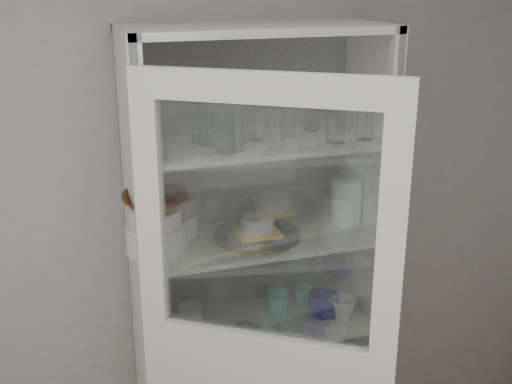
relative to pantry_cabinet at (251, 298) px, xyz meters
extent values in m
cube|color=gray|center=(-0.20, 0.16, 0.36)|extent=(3.60, 0.02, 2.60)
cube|color=beige|center=(-0.48, -0.06, 0.11)|extent=(0.03, 0.45, 2.10)
cube|color=beige|center=(0.48, -0.06, 0.11)|extent=(0.03, 0.45, 2.10)
cube|color=slate|center=(0.00, 0.15, 0.11)|extent=(1.00, 0.03, 2.10)
cube|color=beige|center=(0.00, -0.06, 1.14)|extent=(1.00, 0.45, 0.03)
cube|color=beige|center=(0.00, -0.08, -0.09)|extent=(0.94, 0.42, 0.02)
cube|color=beige|center=(0.00, -0.08, 0.31)|extent=(0.94, 0.42, 0.02)
cube|color=beige|center=(0.00, -0.08, 0.71)|extent=(0.94, 0.42, 0.02)
cube|color=beige|center=(-0.13, -0.54, 1.01)|extent=(0.76, 0.55, 0.10)
cube|color=beige|center=(-0.46, -0.31, 0.56)|extent=(0.10, 0.08, 0.80)
cube|color=beige|center=(0.20, -0.77, 0.56)|extent=(0.10, 0.08, 0.80)
cube|color=silver|center=(-0.13, -0.54, 0.56)|extent=(0.60, 0.42, 0.78)
cylinder|color=silver|center=(-0.41, -0.22, 0.79)|extent=(0.09, 0.09, 0.14)
cylinder|color=silver|center=(-0.12, -0.20, 0.78)|extent=(0.07, 0.07, 0.12)
cylinder|color=silver|center=(-0.17, -0.20, 0.80)|extent=(0.08, 0.08, 0.15)
cylinder|color=silver|center=(-0.16, -0.22, 0.79)|extent=(0.08, 0.08, 0.13)
cylinder|color=silver|center=(0.03, -0.20, 0.78)|extent=(0.07, 0.07, 0.13)
cylinder|color=silver|center=(0.28, -0.18, 0.80)|extent=(0.10, 0.10, 0.15)
cylinder|color=silver|center=(0.41, -0.18, 0.79)|extent=(0.07, 0.07, 0.14)
cylinder|color=silver|center=(-0.41, -0.08, 0.78)|extent=(0.07, 0.07, 0.12)
cylinder|color=silver|center=(-0.22, -0.04, 0.79)|extent=(0.08, 0.08, 0.13)
cylinder|color=silver|center=(-0.20, -0.07, 0.79)|extent=(0.09, 0.09, 0.13)
cylinder|color=silver|center=(0.01, -0.06, 0.79)|extent=(0.09, 0.09, 0.13)
cylinder|color=silver|center=(-0.41, -0.09, 0.38)|extent=(0.24, 0.24, 0.11)
cylinder|color=silver|center=(-0.31, 0.06, 0.36)|extent=(0.19, 0.19, 0.08)
cylinder|color=white|center=(-0.41, -0.09, 0.46)|extent=(0.21, 0.21, 0.06)
imported|color=#542711|center=(-0.41, -0.09, 0.52)|extent=(0.27, 0.27, 0.06)
cylinder|color=silver|center=(0.00, -0.09, 0.33)|extent=(0.46, 0.46, 0.02)
cube|color=yellow|center=(0.00, -0.09, 0.35)|extent=(0.18, 0.18, 0.01)
cylinder|color=silver|center=(0.00, -0.09, 0.38)|extent=(0.17, 0.17, 0.06)
cylinder|color=silver|center=(0.41, -0.05, 0.42)|extent=(0.13, 0.13, 0.20)
imported|color=navy|center=(0.29, -0.11, -0.03)|extent=(0.16, 0.16, 0.11)
imported|color=teal|center=(0.25, 0.01, -0.03)|extent=(0.12, 0.12, 0.09)
imported|color=silver|center=(0.36, -0.17, -0.03)|extent=(0.13, 0.13, 0.10)
cylinder|color=teal|center=(0.11, -0.03, -0.03)|extent=(0.09, 0.09, 0.09)
ellipsoid|color=teal|center=(0.11, -0.03, 0.02)|extent=(0.09, 0.09, 0.02)
cylinder|color=silver|center=(-0.07, -0.15, -0.06)|extent=(0.09, 0.09, 0.04)
cylinder|color=silver|center=(-0.28, -0.05, -0.02)|extent=(0.13, 0.13, 0.12)
camera|label=1|loc=(-0.76, -2.37, 1.34)|focal=45.00mm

